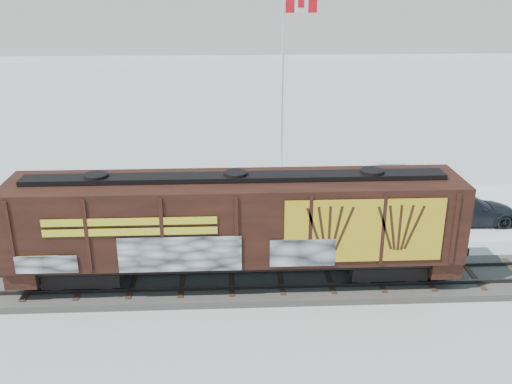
{
  "coord_description": "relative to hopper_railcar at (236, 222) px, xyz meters",
  "views": [
    {
      "loc": [
        -2.0,
        -20.52,
        11.83
      ],
      "look_at": [
        -0.86,
        3.0,
        2.98
      ],
      "focal_mm": 40.0,
      "sensor_mm": 36.0,
      "label": 1
    }
  ],
  "objects": [
    {
      "name": "ground",
      "position": [
        1.79,
        0.01,
        -2.88
      ],
      "size": [
        500.0,
        500.0,
        0.0
      ],
      "primitive_type": "plane",
      "color": "white",
      "rests_on": "ground"
    },
    {
      "name": "rail_track",
      "position": [
        1.79,
        0.01,
        -2.73
      ],
      "size": [
        50.0,
        3.4,
        0.43
      ],
      "color": "#59544C",
      "rests_on": "ground"
    },
    {
      "name": "parking_strip",
      "position": [
        1.79,
        7.51,
        -2.87
      ],
      "size": [
        40.0,
        8.0,
        0.03
      ],
      "primitive_type": "cube",
      "color": "white",
      "rests_on": "ground"
    },
    {
      "name": "hopper_railcar",
      "position": [
        0.0,
        0.0,
        0.0
      ],
      "size": [
        17.51,
        3.06,
        4.39
      ],
      "color": "black",
      "rests_on": "rail_track"
    },
    {
      "name": "flagpole",
      "position": [
        3.01,
        12.2,
        1.25
      ],
      "size": [
        2.3,
        0.9,
        11.24
      ],
      "color": "silver",
      "rests_on": "ground"
    },
    {
      "name": "car_silver",
      "position": [
        -0.56,
        6.83,
        -2.07
      ],
      "size": [
        4.81,
        2.47,
        1.57
      ],
      "primitive_type": "imported",
      "rotation": [
        0.0,
        0.0,
        1.71
      ],
      "color": "#BABDC2",
      "rests_on": "parking_strip"
    },
    {
      "name": "car_white",
      "position": [
        -2.83,
        7.43,
        -2.07
      ],
      "size": [
        5.0,
        3.16,
        1.56
      ],
      "primitive_type": "imported",
      "rotation": [
        0.0,
        0.0,
        1.92
      ],
      "color": "silver",
      "rests_on": "parking_strip"
    },
    {
      "name": "car_dark",
      "position": [
        11.86,
        5.89,
        -2.11
      ],
      "size": [
        5.12,
        2.17,
        1.48
      ],
      "primitive_type": "imported",
      "rotation": [
        0.0,
        0.0,
        1.55
      ],
      "color": "black",
      "rests_on": "parking_strip"
    }
  ]
}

